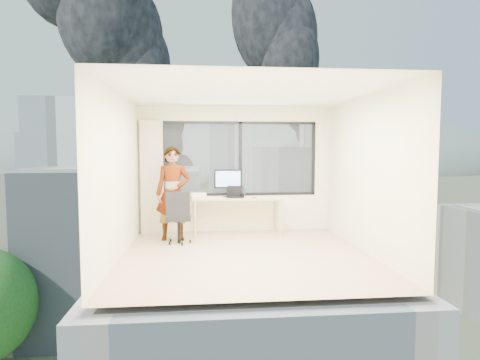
{
  "coord_description": "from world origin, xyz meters",
  "views": [
    {
      "loc": [
        -0.69,
        -6.29,
        1.71
      ],
      "look_at": [
        0.0,
        1.0,
        1.15
      ],
      "focal_mm": 29.61,
      "sensor_mm": 36.0,
      "label": 1
    }
  ],
  "objects": [
    {
      "name": "hill_b",
      "position": [
        100.0,
        320.0,
        -14.0
      ],
      "size": [
        300.0,
        220.0,
        96.0
      ],
      "primitive_type": "ellipsoid",
      "color": "slate",
      "rests_on": "exterior_ground"
    },
    {
      "name": "ceiling",
      "position": [
        0.0,
        0.0,
        2.6
      ],
      "size": [
        4.0,
        4.0,
        0.01
      ],
      "primitive_type": "cube",
      "color": "white",
      "rests_on": "ground"
    },
    {
      "name": "game_console",
      "position": [
        -0.8,
        1.91,
        0.79
      ],
      "size": [
        0.37,
        0.34,
        0.07
      ],
      "primitive_type": "cube",
      "rotation": [
        0.0,
        0.0,
        0.36
      ],
      "color": "white",
      "rests_on": "desk"
    },
    {
      "name": "tree_c",
      "position": [
        22.0,
        40.0,
        -9.0
      ],
      "size": [
        8.4,
        8.4,
        10.0
      ],
      "primitive_type": null,
      "color": "#20531B",
      "rests_on": "exterior_ground"
    },
    {
      "name": "near_bldg_b",
      "position": [
        12.0,
        38.0,
        -6.0
      ],
      "size": [
        14.0,
        13.0,
        16.0
      ],
      "primitive_type": "cube",
      "color": "white",
      "rests_on": "exterior_ground"
    },
    {
      "name": "far_tower_b",
      "position": [
        8.0,
        120.0,
        1.0
      ],
      "size": [
        13.0,
        13.0,
        30.0
      ],
      "primitive_type": "cube",
      "color": "silver",
      "rests_on": "exterior_ground"
    },
    {
      "name": "hill_a",
      "position": [
        -120.0,
        320.0,
        -14.0
      ],
      "size": [
        288.0,
        216.0,
        90.0
      ],
      "primitive_type": "ellipsoid",
      "color": "slate",
      "rests_on": "exterior_ground"
    },
    {
      "name": "pen_cup",
      "position": [
        0.11,
        1.6,
        0.8
      ],
      "size": [
        0.09,
        0.09,
        0.09
      ],
      "primitive_type": "cylinder",
      "rotation": [
        0.0,
        0.0,
        0.25
      ],
      "color": "black",
      "rests_on": "desk"
    },
    {
      "name": "exterior_ground",
      "position": [
        0.0,
        120.0,
        -14.0
      ],
      "size": [
        400.0,
        400.0,
        0.04
      ],
      "primitive_type": "cube",
      "color": "#515B3D",
      "rests_on": "ground"
    },
    {
      "name": "laptop",
      "position": [
        -0.05,
        1.59,
        0.86
      ],
      "size": [
        0.38,
        0.39,
        0.21
      ],
      "primitive_type": null,
      "rotation": [
        0.0,
        0.0,
        -0.16
      ],
      "color": "black",
      "rests_on": "desk"
    },
    {
      "name": "monitor",
      "position": [
        -0.17,
        1.81,
        1.03
      ],
      "size": [
        0.57,
        0.14,
        0.57
      ],
      "primitive_type": null,
      "rotation": [
        0.0,
        0.0,
        -0.04
      ],
      "color": "black",
      "rests_on": "desk"
    },
    {
      "name": "wall_right",
      "position": [
        2.0,
        0.0,
        1.3
      ],
      "size": [
        0.01,
        4.0,
        2.6
      ],
      "primitive_type": "cube",
      "color": "beige",
      "rests_on": "ground"
    },
    {
      "name": "near_bldg_a",
      "position": [
        -9.0,
        30.0,
        -7.0
      ],
      "size": [
        16.0,
        12.0,
        14.0
      ],
      "primitive_type": "cube",
      "color": "beige",
      "rests_on": "exterior_ground"
    },
    {
      "name": "curtain",
      "position": [
        -1.72,
        1.88,
        1.15
      ],
      "size": [
        0.45,
        0.14,
        2.3
      ],
      "primitive_type": "cube",
      "color": "beige",
      "rests_on": "floor"
    },
    {
      "name": "smoke_plume_b",
      "position": [
        55.0,
        170.0,
        27.0
      ],
      "size": [
        30.0,
        18.0,
        70.0
      ],
      "primitive_type": null,
      "color": "black",
      "rests_on": "exterior_ground"
    },
    {
      "name": "far_tower_c",
      "position": [
        45.0,
        140.0,
        -1.0
      ],
      "size": [
        15.0,
        15.0,
        26.0
      ],
      "primitive_type": "cube",
      "color": "silver",
      "rests_on": "exterior_ground"
    },
    {
      "name": "far_tower_d",
      "position": [
        -60.0,
        150.0,
        -3.0
      ],
      "size": [
        16.0,
        14.0,
        22.0
      ],
      "primitive_type": "cube",
      "color": "silver",
      "rests_on": "exterior_ground"
    },
    {
      "name": "person",
      "position": [
        -1.25,
        1.24,
        0.89
      ],
      "size": [
        0.66,
        0.44,
        1.77
      ],
      "primitive_type": "imported",
      "rotation": [
        0.0,
        0.0,
        -0.03
      ],
      "color": "#2D2D33",
      "rests_on": "floor"
    },
    {
      "name": "cellphone",
      "position": [
        0.34,
        1.54,
        0.76
      ],
      "size": [
        0.11,
        0.07,
        0.01
      ],
      "primitive_type": "cube",
      "rotation": [
        0.0,
        0.0,
        -0.28
      ],
      "color": "black",
      "rests_on": "desk"
    },
    {
      "name": "handbag",
      "position": [
        0.1,
        1.87,
        0.84
      ],
      "size": [
        0.25,
        0.13,
        0.19
      ],
      "primitive_type": "ellipsoid",
      "rotation": [
        0.0,
        0.0,
        0.04
      ],
      "color": "#0B4144",
      "rests_on": "desk"
    },
    {
      "name": "desk",
      "position": [
        0.0,
        1.66,
        0.38
      ],
      "size": [
        1.8,
        0.6,
        0.75
      ],
      "primitive_type": "cube",
      "color": "tan",
      "rests_on": "floor"
    },
    {
      "name": "chair",
      "position": [
        -1.13,
        0.92,
        0.49
      ],
      "size": [
        0.51,
        0.51,
        0.99
      ],
      "primitive_type": null,
      "rotation": [
        0.0,
        0.0,
        -0.0
      ],
      "color": "black",
      "rests_on": "floor"
    },
    {
      "name": "window_wall",
      "position": [
        0.05,
        2.0,
        1.52
      ],
      "size": [
        3.3,
        0.16,
        1.55
      ],
      "primitive_type": null,
      "color": "black",
      "rests_on": "ground"
    },
    {
      "name": "tree_b",
      "position": [
        4.0,
        18.0,
        -9.5
      ],
      "size": [
        7.6,
        7.6,
        9.0
      ],
      "primitive_type": null,
      "color": "#20531B",
      "rests_on": "exterior_ground"
    },
    {
      "name": "far_tower_a",
      "position": [
        -35.0,
        95.0,
        0.0
      ],
      "size": [
        14.0,
        14.0,
        28.0
      ],
      "primitive_type": "cube",
      "color": "silver",
      "rests_on": "exterior_ground"
    },
    {
      "name": "wall_front",
      "position": [
        0.0,
        -2.0,
        1.3
      ],
      "size": [
        4.0,
        0.01,
        2.6
      ],
      "primitive_type": "cube",
      "color": "beige",
      "rests_on": "ground"
    },
    {
      "name": "wall_left",
      "position": [
        -2.0,
        0.0,
        1.3
      ],
      "size": [
        0.01,
        4.0,
        2.6
      ],
      "primitive_type": "cube",
      "color": "beige",
      "rests_on": "ground"
    },
    {
      "name": "smoke_plume_a",
      "position": [
        -10.0,
        150.0,
        39.0
      ],
      "size": [
        40.0,
        24.0,
        90.0
      ],
      "primitive_type": null,
      "color": "black",
      "rests_on": "exterior_ground"
    },
    {
      "name": "floor",
      "position": [
        0.0,
        0.0,
        0.0
      ],
      "size": [
        4.0,
        4.0,
        0.01
      ],
      "primitive_type": "cube",
      "color": "tan",
      "rests_on": "ground"
    }
  ]
}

